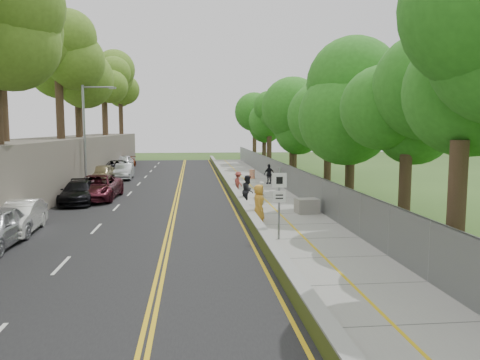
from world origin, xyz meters
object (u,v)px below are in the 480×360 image
at_px(painter_0, 259,203).
at_px(signpost, 279,195).
at_px(streetlight, 87,130).
at_px(person_far, 269,174).
at_px(construction_barrel, 252,174).
at_px(car_2, 97,187).
at_px(concrete_block, 307,206).
at_px(car_1, 18,217).

bearing_deg(painter_0, signpost, -167.17).
bearing_deg(signpost, streetlight, 124.08).
height_order(painter_0, person_far, painter_0).
distance_m(streetlight, construction_barrel, 15.82).
bearing_deg(car_2, streetlight, 109.33).
bearing_deg(construction_barrel, person_far, -78.29).
xyz_separation_m(streetlight, person_far, (14.37, 2.82, -3.74)).
distance_m(painter_0, person_far, 16.13).
xyz_separation_m(construction_barrel, car_2, (-12.00, -11.79, 0.37)).
bearing_deg(person_far, concrete_block, 69.54).
distance_m(streetlight, concrete_block, 18.49).
bearing_deg(person_far, car_2, 10.04).
distance_m(car_1, person_far, 22.68).
bearing_deg(painter_0, car_2, 57.81).
bearing_deg(construction_barrel, painter_0, -96.36).
distance_m(construction_barrel, concrete_block, 18.25).
distance_m(concrete_block, car_1, 14.72).
relative_size(car_1, person_far, 2.66).
xyz_separation_m(concrete_block, car_2, (-12.76, 6.44, 0.40)).
distance_m(car_2, person_far, 14.89).
bearing_deg(car_2, signpost, -49.32).
bearing_deg(car_1, signpost, -14.81).
relative_size(streetlight, car_2, 1.36).
xyz_separation_m(concrete_block, car_1, (-14.25, -3.66, 0.32)).
height_order(signpost, construction_barrel, signpost).
bearing_deg(streetlight, person_far, 11.10).
distance_m(streetlight, person_far, 15.11).
bearing_deg(car_1, car_2, 78.12).
height_order(concrete_block, car_2, car_2).
distance_m(car_2, painter_0, 12.87).
bearing_deg(car_1, painter_0, 5.13).
relative_size(streetlight, concrete_block, 6.52).
distance_m(streetlight, painter_0, 17.55).
bearing_deg(painter_0, person_far, -2.72).
height_order(car_1, car_2, car_2).
distance_m(construction_barrel, painter_0, 20.32).
bearing_deg(streetlight, car_2, -72.36).
bearing_deg(car_1, streetlight, 86.41).
bearing_deg(concrete_block, person_far, 89.40).
relative_size(signpost, car_2, 0.53).
bearing_deg(person_far, painter_0, 58.86).
relative_size(painter_0, person_far, 1.11).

